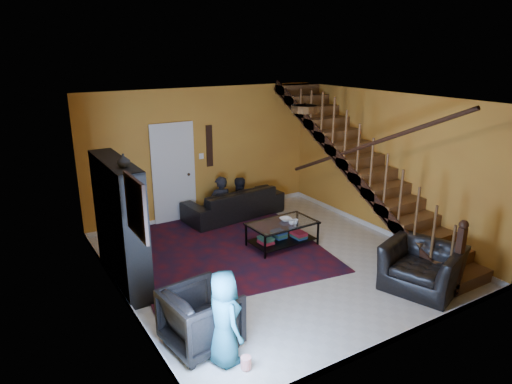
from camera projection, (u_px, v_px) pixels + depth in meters
The scene contains 21 objects.
floor at pixel (272, 261), 8.00m from camera, with size 5.50×5.50×0.00m, color beige.
room at pixel (172, 248), 8.41m from camera, with size 5.50×5.50×5.50m.
staircase at pixel (367, 168), 8.62m from camera, with size 0.95×5.02×3.18m.
bookshelf at pixel (121, 226), 7.00m from camera, with size 0.35×1.80×2.00m.
door at pixel (174, 175), 9.56m from camera, with size 0.82×0.05×2.05m, color silver.
framed_picture at pixel (136, 207), 5.46m from camera, with size 0.04×0.74×0.74m, color maroon.
wall_hanging at pixel (209, 146), 9.83m from camera, with size 0.14×0.03×0.90m, color black.
ceiling_fixture at pixel (305, 109), 6.52m from camera, with size 0.40×0.40×0.10m, color #3F2814.
rug at pixel (223, 245), 8.63m from camera, with size 3.33×3.81×0.02m, color #400B13.
sofa at pixel (234, 203), 10.02m from camera, with size 2.22×0.87×0.65m, color black.
armchair_left at pixel (201, 318), 5.64m from camera, with size 0.82×0.84×0.77m, color black.
armchair_right at pixel (422, 267), 7.00m from camera, with size 1.10×0.96×0.71m, color black.
person_adult_a at pixel (221, 207), 9.93m from camera, with size 0.51×0.34×1.40m, color black.
person_adult_b at pixel (239, 206), 10.17m from camera, with size 0.64×0.50×1.31m, color black.
person_child at pixel (224, 318), 5.27m from camera, with size 0.58×0.38×1.18m, color navy.
coffee_table at pixel (282, 232), 8.53m from camera, with size 1.26×0.77×0.47m.
cup_a at pixel (292, 222), 8.36m from camera, with size 0.11×0.11×0.09m, color #999999.
cup_b at pixel (296, 222), 8.40m from camera, with size 0.09×0.09×0.08m, color #999999.
bowl at pixel (286, 219), 8.55m from camera, with size 0.22×0.22×0.05m, color #999999.
vase at pixel (123, 161), 6.25m from camera, with size 0.18×0.18×0.19m, color #999999.
popcorn_bucket at pixel (246, 363), 5.28m from camera, with size 0.13×0.13×0.15m, color red.
Camera 1 is at (-4.01, -6.05, 3.58)m, focal length 32.00 mm.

